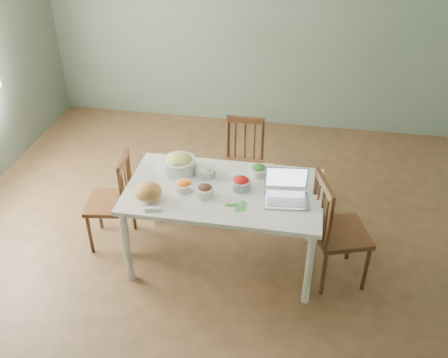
% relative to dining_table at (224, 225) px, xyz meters
% --- Properties ---
extents(floor, '(5.00, 5.00, 0.00)m').
position_rel_dining_table_xyz_m(floor, '(-0.15, 0.15, -0.37)').
color(floor, '#45301B').
rests_on(floor, ground).
extents(wall_back, '(5.00, 0.00, 2.70)m').
position_rel_dining_table_xyz_m(wall_back, '(-0.15, 2.65, 0.98)').
color(wall_back, slate).
rests_on(wall_back, ground).
extents(dining_table, '(1.58, 0.89, 0.74)m').
position_rel_dining_table_xyz_m(dining_table, '(0.00, 0.00, 0.00)').
color(dining_table, white).
rests_on(dining_table, floor).
extents(chair_far, '(0.40, 0.38, 0.89)m').
position_rel_dining_table_xyz_m(chair_far, '(0.03, 0.84, 0.07)').
color(chair_far, '#341C0E').
rests_on(chair_far, floor).
extents(chair_left, '(0.43, 0.44, 0.89)m').
position_rel_dining_table_xyz_m(chair_left, '(-1.04, 0.06, 0.08)').
color(chair_left, '#341C0E').
rests_on(chair_left, floor).
extents(chair_right, '(0.53, 0.54, 0.98)m').
position_rel_dining_table_xyz_m(chair_right, '(0.96, -0.05, 0.12)').
color(chair_right, '#341C0E').
rests_on(chair_right, floor).
extents(bread_boule, '(0.25, 0.25, 0.14)m').
position_rel_dining_table_xyz_m(bread_boule, '(-0.56, -0.23, 0.44)').
color(bread_boule, '#B7753F').
rests_on(bread_boule, dining_table).
extents(butter_stick, '(0.12, 0.06, 0.03)m').
position_rel_dining_table_xyz_m(butter_stick, '(-0.48, -0.37, 0.39)').
color(butter_stick, white).
rests_on(butter_stick, dining_table).
extents(bowl_squash, '(0.31, 0.31, 0.16)m').
position_rel_dining_table_xyz_m(bowl_squash, '(-0.42, 0.19, 0.45)').
color(bowl_squash, '#CAC665').
rests_on(bowl_squash, dining_table).
extents(bowl_carrot, '(0.18, 0.18, 0.09)m').
position_rel_dining_table_xyz_m(bowl_carrot, '(-0.31, -0.06, 0.41)').
color(bowl_carrot, orange).
rests_on(bowl_carrot, dining_table).
extents(bowl_onion, '(0.20, 0.20, 0.09)m').
position_rel_dining_table_xyz_m(bowl_onion, '(-0.19, 0.17, 0.41)').
color(bowl_onion, silver).
rests_on(bowl_onion, dining_table).
extents(bowl_mushroom, '(0.15, 0.15, 0.09)m').
position_rel_dining_table_xyz_m(bowl_mushroom, '(-0.13, -0.11, 0.42)').
color(bowl_mushroom, black).
rests_on(bowl_mushroom, dining_table).
extents(bowl_redpep, '(0.18, 0.18, 0.10)m').
position_rel_dining_table_xyz_m(bowl_redpep, '(0.13, 0.04, 0.42)').
color(bowl_redpep, red).
rests_on(bowl_redpep, dining_table).
extents(bowl_broccoli, '(0.18, 0.18, 0.09)m').
position_rel_dining_table_xyz_m(bowl_broccoli, '(0.25, 0.26, 0.42)').
color(bowl_broccoli, '#276A1E').
rests_on(bowl_broccoli, dining_table).
extents(flatbread, '(0.25, 0.25, 0.02)m').
position_rel_dining_table_xyz_m(flatbread, '(0.33, 0.34, 0.38)').
color(flatbread, beige).
rests_on(flatbread, dining_table).
extents(basil_bunch, '(0.19, 0.19, 0.02)m').
position_rel_dining_table_xyz_m(basil_bunch, '(0.13, -0.20, 0.38)').
color(basil_bunch, '#307932').
rests_on(basil_bunch, dining_table).
extents(laptop, '(0.37, 0.33, 0.24)m').
position_rel_dining_table_xyz_m(laptop, '(0.50, -0.07, 0.49)').
color(laptop, '#B7B7BF').
rests_on(laptop, dining_table).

